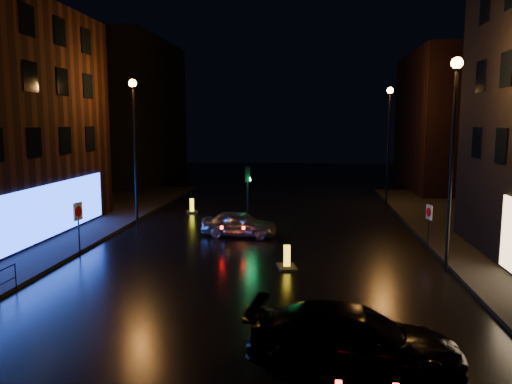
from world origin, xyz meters
The scene contains 13 objects.
ground centered at (0.00, 0.00, 0.00)m, with size 120.00×120.00×0.00m, color black.
building_far_left centered at (-16.00, 35.00, 7.00)m, with size 8.00×16.00×14.00m, color black.
building_far_right centered at (15.00, 32.00, 6.00)m, with size 8.00×14.00×12.00m, color black.
street_lamp_lfar centered at (-7.80, 14.00, 5.56)m, with size 0.44×0.44×8.37m.
street_lamp_rnear centered at (7.80, 6.00, 5.56)m, with size 0.44×0.44×8.37m.
street_lamp_rfar centered at (7.80, 22.00, 5.56)m, with size 0.44×0.44×8.37m.
traffic_signal centered at (-1.20, 14.00, 0.50)m, with size 1.40×2.40×3.45m.
silver_hatchback centered at (-1.31, 11.33, 0.67)m, with size 1.57×3.91×1.33m, color #A6A9AD.
dark_sedan centered at (3.42, -2.49, 0.75)m, with size 2.09×5.15×1.49m, color black.
bollard_near centered at (1.43, 5.78, 0.21)m, with size 0.94×1.22×0.95m.
bollard_far centered at (-5.42, 17.92, 0.21)m, with size 0.98×1.23×0.94m.
road_sign_left centered at (-7.90, 6.76, 1.80)m, with size 0.16×0.58×2.40m.
road_sign_right centered at (7.90, 9.62, 1.58)m, with size 0.19×0.50×2.11m.
Camera 1 is at (2.29, -14.06, 5.89)m, focal length 35.00 mm.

